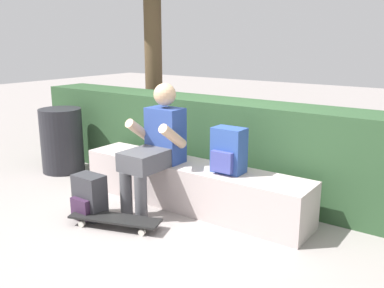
% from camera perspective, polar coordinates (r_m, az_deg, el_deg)
% --- Properties ---
extents(ground_plane, '(24.00, 24.00, 0.00)m').
position_cam_1_polar(ground_plane, '(3.81, -3.50, -10.17)').
color(ground_plane, gray).
extents(bench_main, '(2.35, 0.45, 0.42)m').
position_cam_1_polar(bench_main, '(4.01, -0.16, -5.64)').
color(bench_main, '#B8A9A7').
rests_on(bench_main, ground).
extents(person_skater, '(0.49, 0.62, 1.17)m').
position_cam_1_polar(person_skater, '(3.88, -4.96, 0.03)').
color(person_skater, '#2D4793').
rests_on(person_skater, ground).
extents(skateboard_near_person, '(0.82, 0.45, 0.09)m').
position_cam_1_polar(skateboard_near_person, '(3.69, -10.44, -10.02)').
color(skateboard_near_person, black).
rests_on(skateboard_near_person, ground).
extents(backpack_on_bench, '(0.28, 0.23, 0.40)m').
position_cam_1_polar(backpack_on_bench, '(3.66, 4.97, -0.97)').
color(backpack_on_bench, '#2D4C99').
rests_on(backpack_on_bench, bench_main).
extents(backpack_on_ground, '(0.28, 0.23, 0.40)m').
position_cam_1_polar(backpack_on_ground, '(3.88, -13.84, -7.07)').
color(backpack_on_ground, '#333338').
rests_on(backpack_on_ground, ground).
extents(hedge_row, '(5.56, 0.52, 0.95)m').
position_cam_1_polar(hedge_row, '(4.34, 7.05, -0.55)').
color(hedge_row, '#2C4B2C').
rests_on(hedge_row, ground).
extents(trash_bin, '(0.50, 0.50, 0.77)m').
position_cam_1_polar(trash_bin, '(5.28, -17.28, 0.50)').
color(trash_bin, '#232328').
rests_on(trash_bin, ground).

